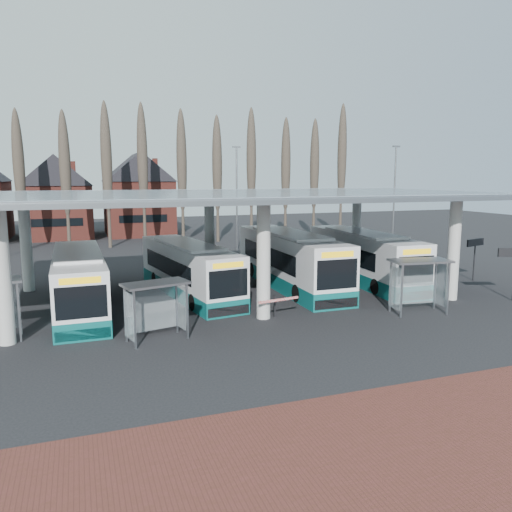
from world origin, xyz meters
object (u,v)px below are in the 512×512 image
object	(u,v)px
bus_0	(79,282)
shelter_2	(418,274)
shelter_1	(155,298)
bus_1	(188,270)
bus_2	(289,261)
bus_3	(362,258)

from	to	relation	value
bus_0	shelter_2	size ratio (longest dim) A/B	3.57
shelter_1	shelter_2	distance (m)	13.99
bus_0	shelter_2	distance (m)	18.46
bus_1	bus_2	bearing A→B (deg)	-7.35
bus_3	shelter_1	xyz separation A→B (m)	(-15.62, -8.09, 0.28)
bus_0	bus_1	bearing A→B (deg)	12.40
bus_3	shelter_1	distance (m)	17.60
bus_3	shelter_1	bearing A→B (deg)	-149.61
bus_1	bus_2	world-z (taller)	bus_2
shelter_2	bus_3	bearing A→B (deg)	86.21
bus_0	bus_3	xyz separation A→B (m)	(18.80, 1.45, 0.11)
bus_0	bus_2	size ratio (longest dim) A/B	0.90
bus_3	shelter_2	xyz separation A→B (m)	(-1.63, -8.20, 0.46)
bus_0	bus_3	distance (m)	18.86
bus_2	shelter_2	size ratio (longest dim) A/B	3.98
bus_1	shelter_2	world-z (taller)	bus_1
bus_1	bus_3	bearing A→B (deg)	-8.60
bus_0	bus_2	bearing A→B (deg)	6.20
bus_2	bus_3	bearing A→B (deg)	-1.39
bus_1	bus_2	distance (m)	6.87
shelter_2	shelter_1	bearing A→B (deg)	-172.98
bus_1	shelter_1	world-z (taller)	bus_1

